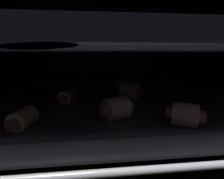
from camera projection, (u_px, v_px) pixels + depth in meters
ground_plane at (114, 150)px, 34.34cm from camera, size 54.86×45.87×1.20cm
oven_wall_back at (107, 66)px, 51.96cm from camera, size 54.86×1.20×33.45cm
oven_rack_lower at (115, 104)px, 31.78cm from camera, size 50.09×42.60×0.74cm
baking_tray_lower at (115, 101)px, 31.59cm from camera, size 45.80×35.72×2.01cm
pig_in_blanket_lower_0 at (185, 115)px, 19.84cm from camera, size 4.95×4.24×3.11cm
pig_in_blanket_lower_1 at (68, 96)px, 29.76cm from camera, size 3.45×5.58×2.61cm
pig_in_blanket_lower_2 at (117, 108)px, 21.90cm from camera, size 5.44×4.31×3.31cm
pig_in_blanket_lower_3 at (23, 119)px, 19.32cm from camera, size 3.05×4.54×2.54cm
pig_in_blanket_lower_4 at (130, 91)px, 32.23cm from camera, size 5.14×5.13×3.38cm
pig_in_blanket_lower_5 at (123, 86)px, 38.87cm from camera, size 3.56×5.24×2.54cm
oven_rack_upper at (115, 51)px, 29.25cm from camera, size 49.87×42.60×0.52cm
baking_tray_upper at (115, 46)px, 29.05cm from camera, size 45.80×35.72×2.26cm
pig_in_blanket_upper_1 at (136, 30)px, 20.35cm from camera, size 5.06×4.91×2.75cm
pig_in_blanket_upper_2 at (84, 30)px, 21.95cm from camera, size 5.83×3.65×3.21cm
pig_in_blanket_upper_4 at (18, 36)px, 30.40cm from camera, size 5.30×3.76×3.38cm
pig_in_blanket_upper_5 at (145, 37)px, 32.61cm from camera, size 6.01×5.08×3.32cm
pig_in_blanket_upper_6 at (118, 35)px, 25.79cm from camera, size 4.62×5.37×2.72cm
pig_in_blanket_upper_7 at (175, 36)px, 26.34cm from camera, size 3.76×4.99×2.65cm
pig_in_blanket_upper_8 at (60, 36)px, 30.53cm from camera, size 5.98×5.03×3.36cm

